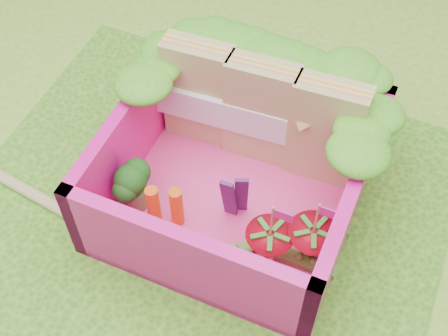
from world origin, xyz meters
name	(u,v)px	position (x,y,z in m)	size (l,w,h in m)	color
ground	(190,235)	(0.00, 0.00, 0.00)	(14.00, 14.00, 0.00)	#81B132
placemat	(190,234)	(0.00, 0.00, 0.01)	(2.60, 2.60, 0.03)	#458C1F
bento_floor	(236,196)	(0.14, 0.30, 0.06)	(1.30, 1.30, 0.05)	#FF4196
bento_box	(236,169)	(0.14, 0.30, 0.31)	(1.30, 1.30, 0.55)	#FF159A
lettuce_ruffle	(272,66)	(0.14, 0.78, 0.64)	(1.43, 0.77, 0.11)	#319A1C
sandwich_stack	(261,112)	(0.15, 0.64, 0.41)	(1.24, 0.24, 0.68)	tan
broccoli	(134,186)	(-0.33, 0.02, 0.26)	(0.34, 0.34, 0.25)	#6D9E4C
carrot_sticks	(165,206)	(-0.13, -0.01, 0.22)	(0.19, 0.11, 0.28)	orange
purple_wedges	(235,197)	(0.19, 0.16, 0.27)	(0.12, 0.08, 0.38)	#501B61
strawberry_left	(269,246)	(0.45, -0.01, 0.21)	(0.24, 0.24, 0.48)	red
strawberry_right	(311,244)	(0.64, 0.08, 0.21)	(0.26, 0.26, 0.50)	red
snap_peas	(289,247)	(0.53, 0.09, 0.11)	(0.58, 0.55, 0.05)	#5BAC36
chopsticks	(8,180)	(-1.10, -0.11, 0.05)	(2.01, 0.33, 0.05)	#E4D07D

